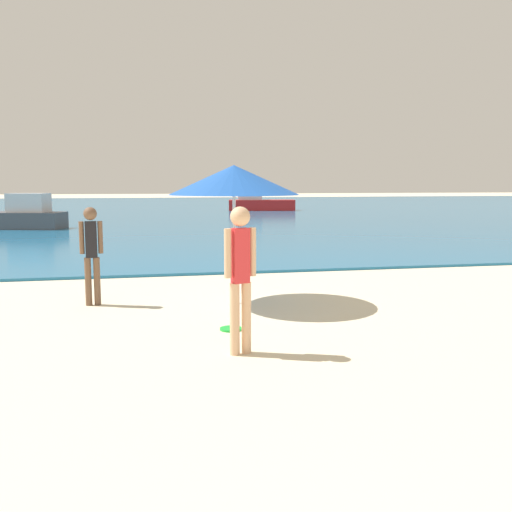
% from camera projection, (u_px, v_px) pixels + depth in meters
% --- Properties ---
extents(water, '(160.00, 60.00, 0.06)m').
position_uv_depth(water, '(163.00, 209.00, 40.80)').
color(water, '#1E6B9E').
rests_on(water, ground).
extents(person_standing, '(0.37, 0.22, 1.65)m').
position_uv_depth(person_standing, '(240.00, 271.00, 6.16)').
color(person_standing, '#DDAD84').
rests_on(person_standing, ground).
extents(frisbee, '(0.29, 0.29, 0.03)m').
position_uv_depth(frisbee, '(231.00, 329.00, 7.30)').
color(frisbee, green).
rests_on(frisbee, ground).
extents(person_distant, '(0.35, 0.20, 1.53)m').
position_uv_depth(person_distant, '(91.00, 250.00, 8.66)').
color(person_distant, brown).
rests_on(person_distant, ground).
extents(boat_near, '(4.40, 2.44, 1.42)m').
position_uv_depth(boat_near, '(15.00, 216.00, 22.62)').
color(boat_near, '#4C4C51').
rests_on(boat_near, water).
extents(boat_far, '(4.56, 2.07, 1.50)m').
position_uv_depth(boat_far, '(259.00, 203.00, 37.59)').
color(boat_far, red).
rests_on(boat_far, water).
extents(beach_umbrella, '(2.03, 2.03, 2.17)m').
position_uv_depth(beach_umbrella, '(234.00, 180.00, 8.65)').
color(beach_umbrella, '#B7B7BC').
rests_on(beach_umbrella, ground).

